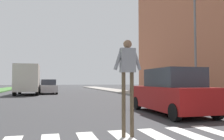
{
  "coord_description": "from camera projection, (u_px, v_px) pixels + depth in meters",
  "views": [
    {
      "loc": [
        -0.95,
        3.43,
        1.42
      ],
      "look_at": [
        2.5,
        16.37,
        2.06
      ],
      "focal_mm": 37.88,
      "sensor_mm": 36.0,
      "label": 1
    }
  ],
  "objects": [
    {
      "name": "sidewalk_right",
      "position": [
        137.0,
        93.0,
        26.06
      ],
      "size": [
        3.0,
        64.0,
        0.15
      ],
      "primitive_type": "cube",
      "color": "#9E9991",
      "rests_on": "ground_plane"
    },
    {
      "name": "sedan_midblock",
      "position": [
        48.0,
        87.0,
        26.73
      ],
      "size": [
        2.1,
        4.32,
        1.62
      ],
      "color": "#B7B7BC",
      "rests_on": "ground_plane"
    },
    {
      "name": "suv_crossing",
      "position": [
        172.0,
        92.0,
        10.29
      ],
      "size": [
        1.98,
        4.61,
        1.97
      ],
      "color": "maroon",
      "rests_on": "ground_plane"
    },
    {
      "name": "ground_plane",
      "position": [
        58.0,
        94.0,
        25.82
      ],
      "size": [
        140.0,
        140.0,
        0.0
      ],
      "primitive_type": "plane",
      "color": "#38383A"
    },
    {
      "name": "truck_box_delivery",
      "position": [
        28.0,
        79.0,
        24.95
      ],
      "size": [
        2.4,
        6.2,
        3.1
      ],
      "color": "#B7B7BC",
      "rests_on": "ground_plane"
    },
    {
      "name": "street_lamp_right",
      "position": [
        194.0,
        31.0,
        14.84
      ],
      "size": [
        1.02,
        0.24,
        7.5
      ],
      "color": "slate",
      "rests_on": "sidewalk_right"
    },
    {
      "name": "pedestrian_performer",
      "position": [
        128.0,
        72.0,
        6.07
      ],
      "size": [
        0.75,
        0.26,
        2.49
      ],
      "color": "brown",
      "rests_on": "ground_plane"
    }
  ]
}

